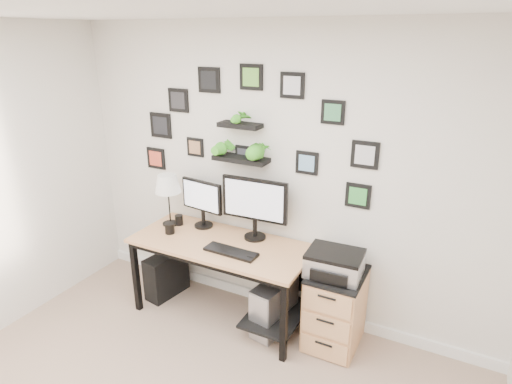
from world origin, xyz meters
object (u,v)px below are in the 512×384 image
Objects in this scene: monitor_left at (202,200)px; printer at (334,263)px; pc_tower_grey at (274,307)px; mug at (170,228)px; table_lamp at (168,185)px; desk at (226,254)px; monitor_right at (255,204)px; pc_tower_black at (167,274)px; file_cabinet at (335,309)px.

monitor_left reaches higher than printer.
monitor_left is at bearing 167.16° from pc_tower_grey.
mug reaches higher than pc_tower_grey.
table_lamp reaches higher than pc_tower_grey.
desk is 2.63× the size of monitor_right.
table_lamp reaches higher than monitor_left.
pc_tower_black is at bearing -153.83° from monitor_left.
pc_tower_black is 0.98× the size of printer.
monitor_left reaches higher than mug.
mug is 0.61m from pc_tower_black.
pc_tower_grey is at bearing 8.49° from pc_tower_black.
file_cabinet is (1.67, -0.01, -0.82)m from table_lamp.
pc_tower_grey is at bearing -4.56° from table_lamp.
desk is 0.82m from pc_tower_black.
desk reaches higher than pc_tower_grey.
file_cabinet is (1.36, -0.11, -0.68)m from monitor_left.
pc_tower_grey is 0.74× the size of file_cabinet.
table_lamp is (-0.31, -0.10, 0.13)m from monitor_left.
table_lamp is at bearing 173.89° from desk.
pc_tower_grey is at bearing 3.86° from mug.
monitor_right is 1.26m from pc_tower_black.
table_lamp reaches higher than file_cabinet.
file_cabinet reaches higher than pc_tower_black.
monitor_left is (-0.35, 0.17, 0.39)m from desk.
monitor_right is at bearing 172.06° from file_cabinet.
desk is at bearing 177.59° from pc_tower_grey.
monitor_right is 1.39× the size of pc_tower_black.
pc_tower_black is 1.78m from printer.
monitor_left is at bearing 53.64° from mug.
monitor_left is 0.92× the size of table_lamp.
printer is at bearing 1.95° from desk.
mug is at bearing -176.14° from pc_tower_grey.
monitor_right reaches higher than desk.
monitor_left is at bearing -179.99° from monitor_right.
pc_tower_grey is (1.03, 0.07, -0.57)m from mug.
printer is at bearing -135.42° from file_cabinet.
monitor_left is 1.37m from printer.
table_lamp is at bearing 175.44° from pc_tower_grey.
desk is 3.19× the size of table_lamp.
pc_tower_black is (-0.90, -0.17, -0.87)m from monitor_right.
printer is at bearing 4.62° from mug.
file_cabinet is (0.52, 0.08, 0.10)m from pc_tower_grey.
table_lamp is 1.13× the size of printer.
printer is (0.78, -0.14, -0.32)m from monitor_right.
monitor_left is at bearing 154.29° from desk.
table_lamp is at bearing -173.40° from monitor_right.
pc_tower_grey is 0.73m from printer.
printer is (1.34, -0.14, -0.25)m from monitor_left.
pc_tower_black is at bearing 151.04° from mug.
monitor_right is 1.11m from file_cabinet.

